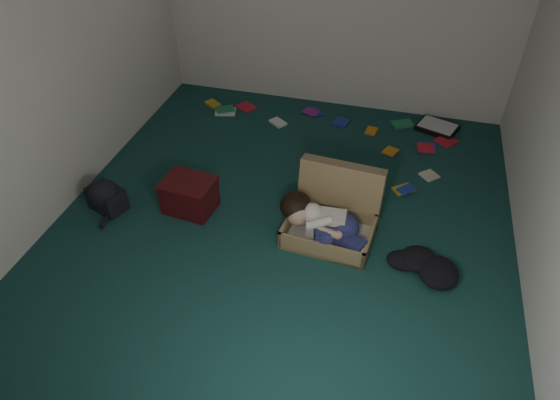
% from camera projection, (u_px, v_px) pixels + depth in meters
% --- Properties ---
extents(floor, '(4.50, 4.50, 0.00)m').
position_uv_depth(floor, '(284.00, 219.00, 4.53)').
color(floor, '#17423E').
rests_on(floor, ground).
extents(wall_front, '(4.50, 0.00, 4.50)m').
position_uv_depth(wall_front, '(145.00, 339.00, 2.03)').
color(wall_front, white).
rests_on(wall_front, ground).
extents(wall_left, '(0.00, 4.50, 4.50)m').
position_uv_depth(wall_left, '(51.00, 59.00, 4.10)').
color(wall_left, white).
rests_on(wall_left, ground).
extents(suitcase, '(0.80, 0.79, 0.55)m').
position_uv_depth(suitcase, '(334.00, 214.00, 4.34)').
color(suitcase, '#977D53').
rests_on(suitcase, floor).
extents(person, '(0.80, 0.43, 0.34)m').
position_uv_depth(person, '(322.00, 222.00, 4.19)').
color(person, white).
rests_on(person, suitcase).
extents(maroon_bin, '(0.49, 0.41, 0.32)m').
position_uv_depth(maroon_bin, '(189.00, 195.00, 4.55)').
color(maroon_bin, '#430D0F').
rests_on(maroon_bin, floor).
extents(backpack, '(0.49, 0.44, 0.24)m').
position_uv_depth(backpack, '(107.00, 198.00, 4.58)').
color(backpack, black).
rests_on(backpack, floor).
extents(clothing_pile, '(0.48, 0.42, 0.14)m').
position_uv_depth(clothing_pile, '(419.00, 269.00, 3.97)').
color(clothing_pile, black).
rests_on(clothing_pile, floor).
extents(paper_tray, '(0.52, 0.45, 0.06)m').
position_uv_depth(paper_tray, '(437.00, 127.00, 5.70)').
color(paper_tray, black).
rests_on(paper_tray, floor).
extents(book_scatter, '(3.01, 1.47, 0.02)m').
position_uv_depth(book_scatter, '(341.00, 132.00, 5.65)').
color(book_scatter, gold).
rests_on(book_scatter, floor).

